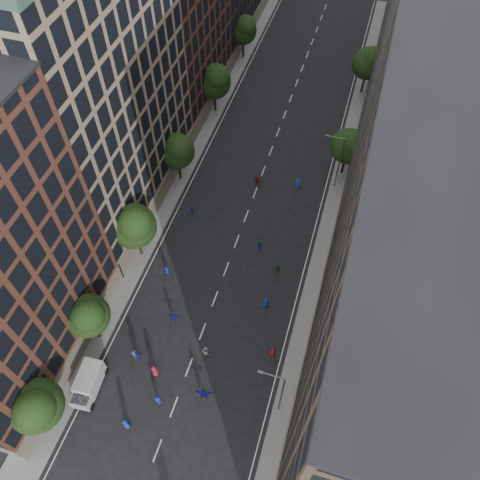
{
  "coord_description": "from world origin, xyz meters",
  "views": [
    {
      "loc": [
        10.93,
        -3.04,
        50.22
      ],
      "look_at": [
        0.78,
        30.46,
        2.0
      ],
      "focal_mm": 35.0,
      "sensor_mm": 36.0,
      "label": 1
    }
  ],
  "objects_px": {
    "streetlamp_near": "(280,392)",
    "skater_0": "(126,424)",
    "streetlamp_far": "(338,160)",
    "cargo_van": "(88,383)"
  },
  "relations": [
    {
      "from": "streetlamp_near",
      "to": "streetlamp_far",
      "type": "xyz_separation_m",
      "value": [
        0.0,
        33.0,
        0.0
      ]
    },
    {
      "from": "streetlamp_far",
      "to": "skater_0",
      "type": "height_order",
      "value": "streetlamp_far"
    },
    {
      "from": "streetlamp_near",
      "to": "skater_0",
      "type": "relative_size",
      "value": 5.01
    },
    {
      "from": "streetlamp_far",
      "to": "cargo_van",
      "type": "distance_m",
      "value": 41.8
    },
    {
      "from": "streetlamp_near",
      "to": "cargo_van",
      "type": "distance_m",
      "value": 20.38
    },
    {
      "from": "cargo_van",
      "to": "streetlamp_far",
      "type": "bearing_deg",
      "value": 57.12
    },
    {
      "from": "streetlamp_near",
      "to": "skater_0",
      "type": "height_order",
      "value": "streetlamp_near"
    },
    {
      "from": "streetlamp_near",
      "to": "cargo_van",
      "type": "relative_size",
      "value": 1.82
    },
    {
      "from": "streetlamp_far",
      "to": "skater_0",
      "type": "distance_m",
      "value": 41.93
    },
    {
      "from": "streetlamp_far",
      "to": "streetlamp_near",
      "type": "bearing_deg",
      "value": -90.0
    }
  ]
}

